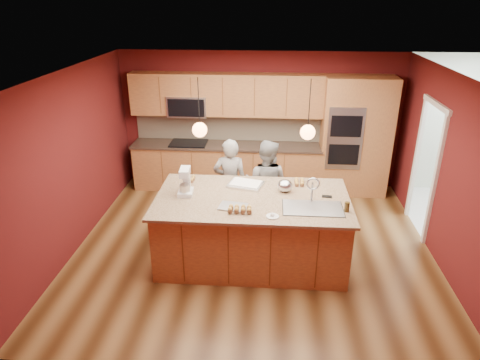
# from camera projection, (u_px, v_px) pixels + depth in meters

# --- Properties ---
(floor) EXTENTS (5.50, 5.50, 0.00)m
(floor) POSITION_uv_depth(u_px,v_px,m) (253.00, 246.00, 6.79)
(floor) COLOR #432711
(floor) RESTS_ON ground
(ceiling) EXTENTS (5.50, 5.50, 0.00)m
(ceiling) POSITION_uv_depth(u_px,v_px,m) (256.00, 74.00, 5.70)
(ceiling) COLOR white
(ceiling) RESTS_ON ground
(wall_back) EXTENTS (5.50, 0.00, 5.50)m
(wall_back) POSITION_uv_depth(u_px,v_px,m) (260.00, 121.00, 8.53)
(wall_back) COLOR #501213
(wall_back) RESTS_ON ground
(wall_front) EXTENTS (5.50, 0.00, 5.50)m
(wall_front) POSITION_uv_depth(u_px,v_px,m) (242.00, 268.00, 3.96)
(wall_front) COLOR #501213
(wall_front) RESTS_ON ground
(wall_left) EXTENTS (0.00, 5.00, 5.00)m
(wall_left) POSITION_uv_depth(u_px,v_px,m) (72.00, 162.00, 6.44)
(wall_left) COLOR #501213
(wall_left) RESTS_ON ground
(wall_right) EXTENTS (0.00, 5.00, 5.00)m
(wall_right) POSITION_uv_depth(u_px,v_px,m) (448.00, 173.00, 6.06)
(wall_right) COLOR #501213
(wall_right) RESTS_ON ground
(cabinet_run) EXTENTS (3.74, 0.64, 2.30)m
(cabinet_run) POSITION_uv_depth(u_px,v_px,m) (225.00, 141.00, 8.49)
(cabinet_run) COLOR brown
(cabinet_run) RESTS_ON floor
(oven_column) EXTENTS (1.30, 0.62, 2.30)m
(oven_column) POSITION_uv_depth(u_px,v_px,m) (355.00, 137.00, 8.20)
(oven_column) COLOR brown
(oven_column) RESTS_ON floor
(doorway_trim) EXTENTS (0.08, 1.11, 2.20)m
(doorway_trim) POSITION_uv_depth(u_px,v_px,m) (425.00, 171.00, 6.91)
(doorway_trim) COLOR silver
(doorway_trim) RESTS_ON wall_right
(pendant_left) EXTENTS (0.20, 0.20, 0.80)m
(pendant_left) POSITION_uv_depth(u_px,v_px,m) (200.00, 130.00, 5.74)
(pendant_left) COLOR black
(pendant_left) RESTS_ON ceiling
(pendant_right) EXTENTS (0.20, 0.20, 0.80)m
(pendant_right) POSITION_uv_depth(u_px,v_px,m) (308.00, 132.00, 5.64)
(pendant_right) COLOR black
(pendant_right) RESTS_ON ceiling
(island) EXTENTS (2.76, 1.54, 1.40)m
(island) POSITION_uv_depth(u_px,v_px,m) (253.00, 228.00, 6.28)
(island) COLOR brown
(island) RESTS_ON floor
(person_left) EXTENTS (0.57, 0.39, 1.54)m
(person_left) POSITION_uv_depth(u_px,v_px,m) (230.00, 183.00, 7.15)
(person_left) COLOR black
(person_left) RESTS_ON floor
(person_right) EXTENTS (0.88, 0.77, 1.53)m
(person_right) POSITION_uv_depth(u_px,v_px,m) (266.00, 184.00, 7.11)
(person_right) COLOR gray
(person_right) RESTS_ON floor
(stand_mixer) EXTENTS (0.22, 0.30, 0.39)m
(stand_mixer) POSITION_uv_depth(u_px,v_px,m) (185.00, 183.00, 6.13)
(stand_mixer) COLOR silver
(stand_mixer) RESTS_ON island
(sheet_cake) EXTENTS (0.58, 0.49, 0.05)m
(sheet_cake) POSITION_uv_depth(u_px,v_px,m) (246.00, 184.00, 6.46)
(sheet_cake) COLOR white
(sheet_cake) RESTS_ON island
(cooling_rack) EXTENTS (0.41, 0.32, 0.02)m
(cooling_rack) POSITION_uv_depth(u_px,v_px,m) (233.00, 207.00, 5.80)
(cooling_rack) COLOR #9EA0A4
(cooling_rack) RESTS_ON island
(mixing_bowl) EXTENTS (0.22, 0.22, 0.19)m
(mixing_bowl) POSITION_uv_depth(u_px,v_px,m) (285.00, 186.00, 6.24)
(mixing_bowl) COLOR silver
(mixing_bowl) RESTS_ON island
(plate) EXTENTS (0.17, 0.17, 0.01)m
(plate) POSITION_uv_depth(u_px,v_px,m) (272.00, 216.00, 5.56)
(plate) COLOR silver
(plate) RESTS_ON island
(tumbler) EXTENTS (0.07, 0.07, 0.13)m
(tumbler) POSITION_uv_depth(u_px,v_px,m) (347.00, 207.00, 5.67)
(tumbler) COLOR #3A2A11
(tumbler) RESTS_ON island
(phone) EXTENTS (0.15, 0.10, 0.01)m
(phone) POSITION_uv_depth(u_px,v_px,m) (327.00, 196.00, 6.10)
(phone) COLOR black
(phone) RESTS_ON island
(cupcakes_left) EXTENTS (0.14, 0.21, 0.06)m
(cupcakes_left) POSITION_uv_depth(u_px,v_px,m) (191.00, 179.00, 6.62)
(cupcakes_left) COLOR gold
(cupcakes_left) RESTS_ON island
(cupcakes_rack) EXTENTS (0.33, 0.17, 0.07)m
(cupcakes_rack) POSITION_uv_depth(u_px,v_px,m) (240.00, 209.00, 5.65)
(cupcakes_rack) COLOR gold
(cupcakes_rack) RESTS_ON island
(cupcakes_right) EXTENTS (0.16, 0.24, 0.07)m
(cupcakes_right) POSITION_uv_depth(u_px,v_px,m) (299.00, 182.00, 6.49)
(cupcakes_right) COLOR gold
(cupcakes_right) RESTS_ON island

